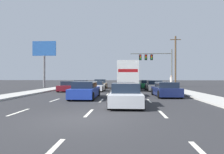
{
  "coord_description": "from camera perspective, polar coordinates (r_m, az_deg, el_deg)",
  "views": [
    {
      "loc": [
        1.68,
        -8.0,
        1.7
      ],
      "look_at": [
        0.09,
        17.06,
        1.68
      ],
      "focal_mm": 32.48,
      "sensor_mm": 36.0,
      "label": 1
    }
  ],
  "objects": [
    {
      "name": "traffic_signal_mast",
      "position": [
        35.89,
        11.34,
        4.9
      ],
      "size": [
        7.18,
        0.69,
        6.5
      ],
      "color": "#595B56",
      "rests_on": "ground_plane"
    },
    {
      "name": "roadside_billboard",
      "position": [
        34.71,
        -18.54,
        5.99
      ],
      "size": [
        3.85,
        0.36,
        7.48
      ],
      "color": "slate",
      "rests_on": "ground_plane"
    },
    {
      "name": "car_tan",
      "position": [
        30.25,
        -3.24,
        -2.02
      ],
      "size": [
        1.92,
        4.52,
        1.33
      ],
      "color": "tan",
      "rests_on": "ground_plane"
    },
    {
      "name": "box_truck",
      "position": [
        26.73,
        4.2,
        0.83
      ],
      "size": [
        2.81,
        8.19,
        3.6
      ],
      "color": "white",
      "rests_on": "ground_plane"
    },
    {
      "name": "car_red",
      "position": [
        31.99,
        -8.6,
        -2.01
      ],
      "size": [
        1.99,
        4.57,
        1.18
      ],
      "color": "red",
      "rests_on": "ground_plane"
    },
    {
      "name": "car_silver",
      "position": [
        12.22,
        3.88,
        -5.15
      ],
      "size": [
        1.92,
        4.69,
        1.32
      ],
      "color": "#B7BABF",
      "rests_on": "ground_plane"
    },
    {
      "name": "ground_plane",
      "position": [
        33.09,
        0.71,
        -2.9
      ],
      "size": [
        140.0,
        140.0,
        0.0
      ],
      "primitive_type": "plane",
      "color": "#2B2B2D"
    },
    {
      "name": "car_black",
      "position": [
        18.26,
        3.96,
        -3.49
      ],
      "size": [
        1.85,
        4.5,
        1.22
      ],
      "color": "black",
      "rests_on": "ground_plane"
    },
    {
      "name": "car_gray",
      "position": [
        25.45,
        11.82,
        -2.49
      ],
      "size": [
        1.97,
        4.53,
        1.26
      ],
      "color": "slate",
      "rests_on": "ground_plane"
    },
    {
      "name": "car_white",
      "position": [
        24.22,
        -4.48,
        -2.66
      ],
      "size": [
        1.98,
        4.2,
        1.17
      ],
      "color": "white",
      "rests_on": "ground_plane"
    },
    {
      "name": "car_green",
      "position": [
        31.4,
        9.49,
        -2.04
      ],
      "size": [
        2.02,
        4.54,
        1.21
      ],
      "color": "#196B38",
      "rests_on": "ground_plane"
    },
    {
      "name": "pedestrian_near_corner",
      "position": [
        29.55,
        16.36,
        -1.27
      ],
      "size": [
        0.38,
        0.38,
        1.76
      ],
      "color": "#1E233F",
      "rests_on": "sidewalk_right"
    },
    {
      "name": "car_navy",
      "position": [
        17.91,
        14.92,
        -3.52
      ],
      "size": [
        2.03,
        4.18,
        1.26
      ],
      "color": "#141E4C",
      "rests_on": "ground_plane"
    },
    {
      "name": "car_maroon",
      "position": [
        24.56,
        -11.91,
        -2.64
      ],
      "size": [
        1.93,
        4.59,
        1.19
      ],
      "color": "maroon",
      "rests_on": "ground_plane"
    },
    {
      "name": "sidewalk_left",
      "position": [
        29.69,
        -15.55,
        -3.1
      ],
      "size": [
        2.22,
        80.0,
        0.14
      ],
      "primitive_type": "cube",
      "color": "#B2AFA8",
      "rests_on": "ground_plane"
    },
    {
      "name": "lane_markings",
      "position": [
        29.5,
        0.36,
        -3.25
      ],
      "size": [
        6.94,
        52.0,
        0.01
      ],
      "color": "silver",
      "rests_on": "ground_plane"
    },
    {
      "name": "sidewalk_right",
      "position": [
        28.77,
        16.47,
        -3.2
      ],
      "size": [
        2.22,
        80.0,
        0.14
      ],
      "primitive_type": "cube",
      "color": "#B2AFA8",
      "rests_on": "ground_plane"
    },
    {
      "name": "car_blue",
      "position": [
        16.18,
        -7.58,
        -3.78
      ],
      "size": [
        1.93,
        4.67,
        1.33
      ],
      "color": "#1E389E",
      "rests_on": "ground_plane"
    },
    {
      "name": "utility_pole_mid",
      "position": [
        35.87,
        17.43,
        4.41
      ],
      "size": [
        1.8,
        0.28,
        8.59
      ],
      "color": "brown",
      "rests_on": "ground_plane"
    }
  ]
}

